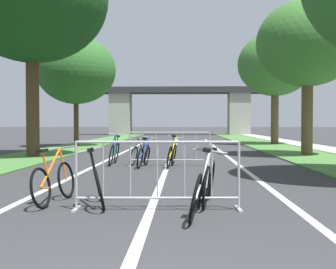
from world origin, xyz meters
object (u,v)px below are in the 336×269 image
at_px(bicycle_green_2, 140,153).
at_px(bicycle_black_0, 98,182).
at_px(tree_right_oak_mid, 275,65).
at_px(tree_left_pine_far, 76,70).
at_px(crowd_barrier_nearest, 157,175).
at_px(bicycle_silver_6, 200,189).
at_px(crowd_barrier_second, 170,149).
at_px(bicycle_orange_1, 54,181).
at_px(tree_right_oak_near, 308,44).
at_px(bicycle_blue_5, 144,156).
at_px(bicycle_teal_4, 114,152).
at_px(bicycle_yellow_3, 172,155).
at_px(bicycle_white_7, 209,181).

bearing_deg(bicycle_green_2, bicycle_black_0, 103.41).
bearing_deg(tree_right_oak_mid, tree_left_pine_far, -167.24).
height_order(crowd_barrier_nearest, bicycle_silver_6, crowd_barrier_nearest).
xyz_separation_m(crowd_barrier_second, bicycle_orange_1, (-1.69, -6.26, -0.16)).
distance_m(tree_right_oak_near, bicycle_black_0, 12.96).
xyz_separation_m(crowd_barrier_nearest, bicycle_blue_5, (-0.80, 6.31, -0.17)).
xyz_separation_m(tree_right_oak_near, bicycle_green_2, (-6.34, -3.63, -4.13)).
distance_m(tree_right_oak_mid, bicycle_black_0, 21.33).
bearing_deg(bicycle_teal_4, bicycle_silver_6, 107.68).
distance_m(bicycle_orange_1, bicycle_teal_4, 6.63).
bearing_deg(bicycle_orange_1, bicycle_silver_6, -13.45).
bearing_deg(bicycle_silver_6, bicycle_yellow_3, 102.69).
height_order(crowd_barrier_nearest, bicycle_blue_5, crowd_barrier_nearest).
height_order(bicycle_green_2, bicycle_white_7, same).
xyz_separation_m(tree_right_oak_mid, bicycle_yellow_3, (-5.90, -13.72, -4.50)).
bearing_deg(bicycle_yellow_3, bicycle_black_0, -93.99).
height_order(crowd_barrier_nearest, bicycle_black_0, crowd_barrier_nearest).
distance_m(bicycle_green_2, bicycle_teal_4, 0.80).
bearing_deg(bicycle_blue_5, bicycle_orange_1, -91.97).
bearing_deg(tree_left_pine_far, bicycle_green_2, -65.56).
relative_size(crowd_barrier_second, bicycle_yellow_3, 1.51).
distance_m(tree_right_oak_mid, crowd_barrier_second, 15.19).
xyz_separation_m(crowd_barrier_second, bicycle_blue_5, (-0.76, -0.44, -0.17)).
height_order(crowd_barrier_second, bicycle_orange_1, crowd_barrier_second).
bearing_deg(bicycle_white_7, bicycle_silver_6, 87.40).
xyz_separation_m(bicycle_orange_1, bicycle_teal_4, (-0.07, 6.63, 0.02)).
xyz_separation_m(crowd_barrier_nearest, bicycle_white_7, (0.81, 0.50, -0.15)).
relative_size(tree_left_pine_far, crowd_barrier_second, 2.43).
height_order(bicycle_orange_1, bicycle_green_2, bicycle_orange_1).
xyz_separation_m(crowd_barrier_nearest, bicycle_orange_1, (-1.74, 0.49, -0.16)).
xyz_separation_m(tree_right_oak_mid, bicycle_green_2, (-6.96, -12.74, -4.52)).
bearing_deg(bicycle_yellow_3, tree_right_oak_mid, 72.56).
relative_size(bicycle_orange_1, bicycle_blue_5, 1.03).
xyz_separation_m(tree_right_oak_near, bicycle_teal_4, (-7.13, -3.78, -4.09)).
xyz_separation_m(bicycle_green_2, bicycle_teal_4, (-0.79, -0.15, 0.03)).
bearing_deg(crowd_barrier_nearest, crowd_barrier_second, 90.35).
relative_size(bicycle_teal_4, bicycle_silver_6, 0.99).
distance_m(crowd_barrier_nearest, bicycle_silver_6, 0.77).
distance_m(tree_left_pine_far, crowd_barrier_second, 12.59).
bearing_deg(bicycle_green_2, bicycle_teal_4, 23.70).
xyz_separation_m(bicycle_black_0, bicycle_orange_1, (-0.75, 0.14, 0.00)).
distance_m(crowd_barrier_nearest, bicycle_green_2, 7.34).
relative_size(bicycle_green_2, bicycle_silver_6, 0.94).
relative_size(tree_right_oak_near, bicycle_orange_1, 3.85).
distance_m(bicycle_orange_1, bicycle_yellow_3, 6.08).
bearing_deg(tree_right_oak_near, bicycle_white_7, -113.45).
bearing_deg(tree_left_pine_far, bicycle_yellow_3, -62.94).
bearing_deg(tree_right_oak_mid, crowd_barrier_nearest, -106.54).
bearing_deg(bicycle_orange_1, tree_right_oak_near, 63.39).
bearing_deg(crowd_barrier_nearest, bicycle_orange_1, 164.37).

